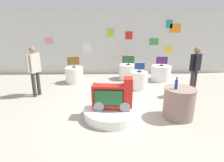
{
  "coord_description": "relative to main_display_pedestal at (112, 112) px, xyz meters",
  "views": [
    {
      "loc": [
        -0.33,
        -4.61,
        2.21
      ],
      "look_at": [
        -0.2,
        0.23,
        0.81
      ],
      "focal_mm": 29.1,
      "sensor_mm": 36.0,
      "label": 1
    }
  ],
  "objects": [
    {
      "name": "novelty_firetruck_tv",
      "position": [
        0.02,
        -0.01,
        0.45
      ],
      "size": [
        1.03,
        0.48,
        0.83
      ],
      "color": "gray",
      "rests_on": "main_display_pedestal"
    },
    {
      "name": "tv_on_far_right",
      "position": [
        0.82,
        3.67,
        0.75
      ],
      "size": [
        0.51,
        0.19,
        0.39
      ],
      "color": "black",
      "rests_on": "display_pedestal_far_right"
    },
    {
      "name": "bottle_on_side_table",
      "position": [
        1.55,
        -0.12,
        0.79
      ],
      "size": [
        0.07,
        0.07,
        0.3
      ],
      "color": "navy",
      "rests_on": "side_table_round"
    },
    {
      "name": "tv_on_right_rear",
      "position": [
        1.07,
        2.26,
        0.73
      ],
      "size": [
        0.39,
        0.19,
        0.36
      ],
      "color": "black",
      "rests_on": "display_pedestal_right_rear"
    },
    {
      "name": "display_pedestal_left_rear",
      "position": [
        2.23,
        3.39,
        0.21
      ],
      "size": [
        0.85,
        0.85,
        0.65
      ],
      "primitive_type": "cylinder",
      "color": "white",
      "rests_on": "ground"
    },
    {
      "name": "tv_on_center_rear",
      "position": [
        -1.51,
        3.14,
        0.8
      ],
      "size": [
        0.52,
        0.18,
        0.46
      ],
      "color": "black",
      "rests_on": "display_pedestal_center_rear"
    },
    {
      "name": "shopper_browsing_rear",
      "position": [
        -2.52,
        1.62,
        0.85
      ],
      "size": [
        0.34,
        0.51,
        1.66
      ],
      "color": "#38332D",
      "rests_on": "ground"
    },
    {
      "name": "back_wall_display",
      "position": [
        0.21,
        4.82,
        1.4
      ],
      "size": [
        11.86,
        0.13,
        3.03
      ],
      "color": "silver",
      "rests_on": "ground"
    },
    {
      "name": "side_table_round",
      "position": [
        1.69,
        -0.08,
        0.28
      ],
      "size": [
        0.79,
        0.79,
        0.79
      ],
      "color": "gray",
      "rests_on": "ground"
    },
    {
      "name": "tv_on_left_rear",
      "position": [
        2.23,
        3.39,
        0.75
      ],
      "size": [
        0.47,
        0.18,
        0.39
      ],
      "color": "black",
      "rests_on": "display_pedestal_left_rear"
    },
    {
      "name": "shopper_browsing_near_truck",
      "position": [
        2.76,
        1.46,
        0.85
      ],
      "size": [
        0.45,
        0.4,
        1.65
      ],
      "color": "#38332D",
      "rests_on": "ground"
    },
    {
      "name": "ground_plane",
      "position": [
        0.21,
        0.32,
        -0.12
      ],
      "size": [
        30.0,
        30.0,
        0.0
      ],
      "primitive_type": "plane",
      "color": "#A8A091"
    },
    {
      "name": "display_pedestal_right_rear",
      "position": [
        1.07,
        2.26,
        0.21
      ],
      "size": [
        0.66,
        0.66,
        0.65
      ],
      "primitive_type": "cylinder",
      "color": "white",
      "rests_on": "ground"
    },
    {
      "name": "display_pedestal_far_right",
      "position": [
        0.82,
        3.67,
        0.21
      ],
      "size": [
        0.81,
        0.81,
        0.65
      ],
      "primitive_type": "cylinder",
      "color": "white",
      "rests_on": "ground"
    },
    {
      "name": "display_pedestal_center_rear",
      "position": [
        -1.51,
        3.14,
        0.21
      ],
      "size": [
        0.74,
        0.74,
        0.65
      ],
      "primitive_type": "cylinder",
      "color": "white",
      "rests_on": "ground"
    },
    {
      "name": "main_display_pedestal",
      "position": [
        0.0,
        0.0,
        0.0
      ],
      "size": [
        1.47,
        1.47,
        0.24
      ],
      "primitive_type": "cylinder",
      "color": "white",
      "rests_on": "ground"
    }
  ]
}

